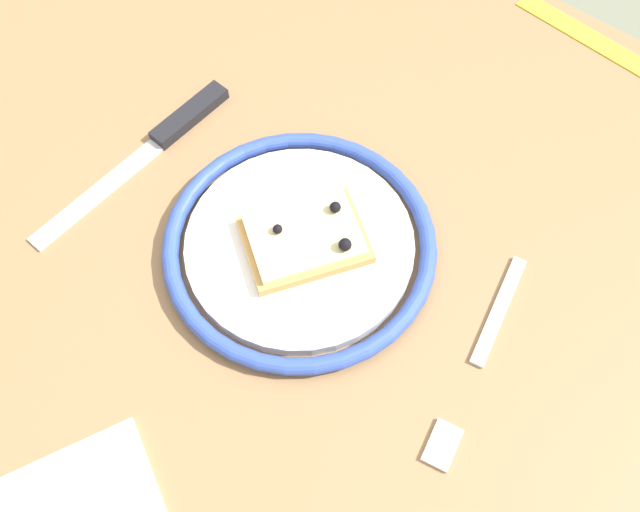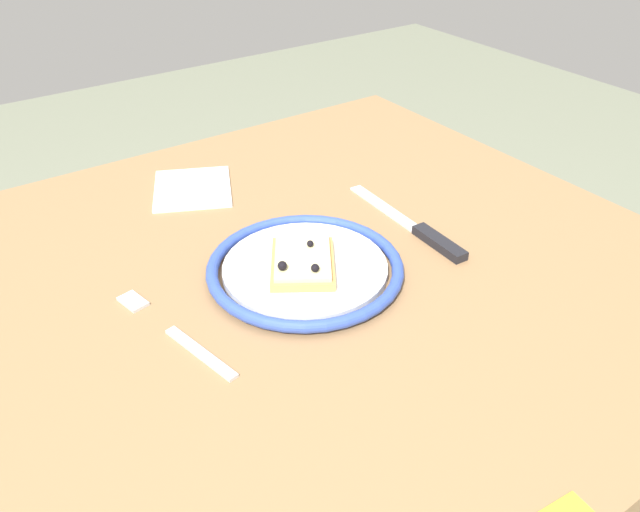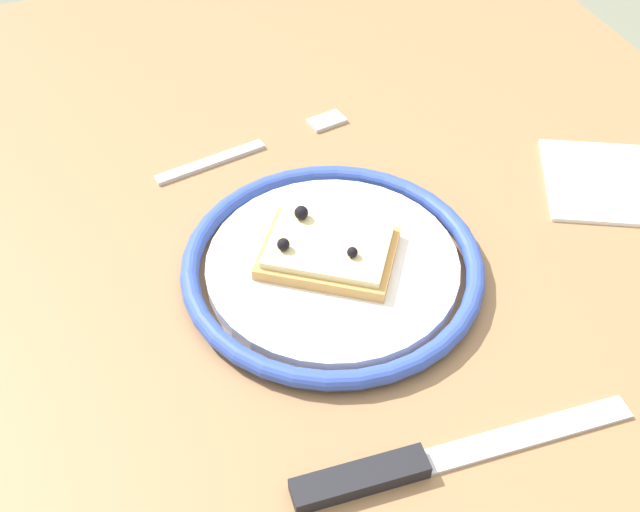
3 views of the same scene
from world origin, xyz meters
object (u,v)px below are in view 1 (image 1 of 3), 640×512
pizza_slice_near (305,239)px  knife (166,135)px  fork (479,358)px  plate (300,244)px  dining_table (331,324)px

pizza_slice_near → knife: pizza_slice_near is taller
pizza_slice_near → fork: bearing=-177.0°
knife → fork: knife is taller
pizza_slice_near → knife: size_ratio=0.54×
plate → pizza_slice_near: (-0.01, -0.00, 0.01)m
dining_table → plate: (0.05, -0.01, 0.09)m
dining_table → pizza_slice_near: (0.04, -0.01, 0.11)m
knife → plate: bearing=175.1°
dining_table → fork: 0.16m
fork → dining_table: bearing=9.2°
pizza_slice_near → fork: size_ratio=0.65×
pizza_slice_near → fork: pizza_slice_near is taller
dining_table → pizza_slice_near: size_ratio=8.05×
knife → fork: size_ratio=1.20×
knife → fork: (-0.36, 0.00, -0.00)m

